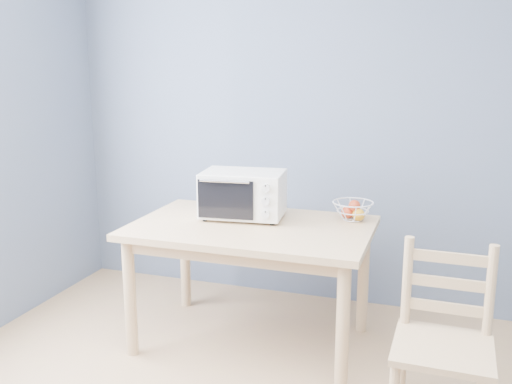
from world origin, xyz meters
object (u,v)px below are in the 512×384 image
(dining_table, at_px, (252,241))
(fruit_basket, at_px, (353,210))
(toaster_oven, at_px, (240,193))
(dining_chair, at_px, (443,348))

(dining_table, height_order, fruit_basket, fruit_basket)
(toaster_oven, relative_size, fruit_basket, 1.68)
(toaster_oven, distance_m, fruit_basket, 0.70)
(toaster_oven, relative_size, dining_chair, 0.58)
(toaster_oven, bearing_deg, dining_chair, -37.47)
(toaster_oven, height_order, fruit_basket, toaster_oven)
(fruit_basket, relative_size, dining_chair, 0.35)
(toaster_oven, bearing_deg, dining_table, -53.42)
(fruit_basket, bearing_deg, dining_table, -152.10)
(dining_table, distance_m, dining_chair, 1.28)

